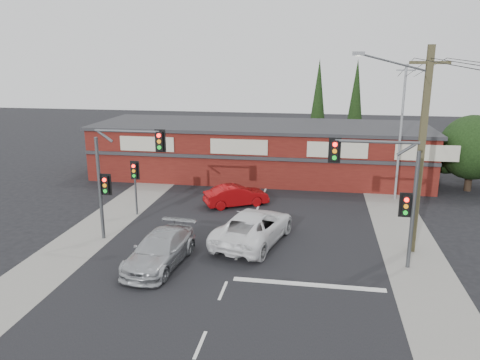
% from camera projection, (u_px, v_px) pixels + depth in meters
% --- Properties ---
extents(ground, '(120.00, 120.00, 0.00)m').
position_uv_depth(ground, '(234.00, 264.00, 22.03)').
color(ground, black).
rests_on(ground, ground).
extents(road_strip, '(14.00, 70.00, 0.01)m').
position_uv_depth(road_strip, '(250.00, 227.00, 26.79)').
color(road_strip, black).
rests_on(road_strip, ground).
extents(verge_left, '(3.00, 70.00, 0.02)m').
position_uv_depth(verge_left, '(110.00, 218.00, 28.16)').
color(verge_left, gray).
rests_on(verge_left, ground).
extents(verge_right, '(3.00, 70.00, 0.02)m').
position_uv_depth(verge_right, '(404.00, 236.00, 25.42)').
color(verge_right, gray).
rests_on(verge_right, ground).
extents(stop_line, '(6.50, 0.35, 0.01)m').
position_uv_depth(stop_line, '(308.00, 284.00, 20.03)').
color(stop_line, silver).
rests_on(stop_line, ground).
extents(white_suv, '(4.21, 6.56, 1.68)m').
position_uv_depth(white_suv, '(254.00, 227.00, 24.45)').
color(white_suv, white).
rests_on(white_suv, ground).
extents(silver_suv, '(2.59, 5.35, 1.50)m').
position_uv_depth(silver_suv, '(160.00, 250.00, 21.78)').
color(silver_suv, '#B1B3B6').
rests_on(silver_suv, ground).
extents(red_sedan, '(4.34, 3.30, 1.37)m').
position_uv_depth(red_sedan, '(236.00, 196.00, 30.43)').
color(red_sedan, '#93090B').
rests_on(red_sedan, ground).
extents(lane_dashes, '(0.12, 43.88, 0.01)m').
position_uv_depth(lane_dashes, '(245.00, 239.00, 25.02)').
color(lane_dashes, silver).
rests_on(lane_dashes, ground).
extents(shop_building, '(27.30, 8.40, 4.22)m').
position_uv_depth(shop_building, '(260.00, 150.00, 37.82)').
color(shop_building, '#511410').
rests_on(shop_building, ground).
extents(tree_cluster, '(5.90, 5.10, 5.50)m').
position_uv_depth(tree_cluster, '(473.00, 150.00, 33.62)').
color(tree_cluster, '#2D2116').
rests_on(tree_cluster, ground).
extents(conifer_near, '(1.80, 1.80, 9.25)m').
position_uv_depth(conifer_near, '(318.00, 101.00, 42.91)').
color(conifer_near, '#2D2116').
rests_on(conifer_near, ground).
extents(conifer_far, '(1.80, 1.80, 9.25)m').
position_uv_depth(conifer_far, '(356.00, 99.00, 44.25)').
color(conifer_far, '#2D2116').
rests_on(conifer_far, ground).
extents(traffic_mast_left, '(3.77, 0.27, 5.97)m').
position_uv_depth(traffic_mast_left, '(118.00, 168.00, 23.96)').
color(traffic_mast_left, '#47494C').
rests_on(traffic_mast_left, ground).
extents(traffic_mast_right, '(3.96, 0.27, 5.97)m').
position_uv_depth(traffic_mast_right, '(389.00, 184.00, 20.86)').
color(traffic_mast_right, '#47494C').
rests_on(traffic_mast_right, ground).
extents(pedestal_signal, '(0.55, 0.27, 3.38)m').
position_uv_depth(pedestal_signal, '(135.00, 177.00, 28.29)').
color(pedestal_signal, '#47494C').
rests_on(pedestal_signal, ground).
extents(utility_pole, '(4.38, 0.59, 10.00)m').
position_uv_depth(utility_pole, '(419.00, 145.00, 22.13)').
color(utility_pole, brown).
rests_on(utility_pole, ground).
extents(steel_pole, '(1.20, 0.16, 9.00)m').
position_uv_depth(steel_pole, '(401.00, 131.00, 30.79)').
color(steel_pole, gray).
rests_on(steel_pole, ground).
extents(power_lines, '(2.01, 29.00, 1.22)m').
position_uv_depth(power_lines, '(464.00, 70.00, 15.97)').
color(power_lines, black).
rests_on(power_lines, ground).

